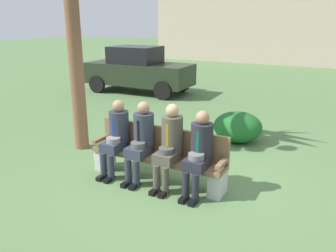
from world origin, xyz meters
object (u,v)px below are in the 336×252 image
(seated_man_rightmost, at_px, (199,149))
(parked_car_near, at_px, (138,70))
(seated_man_centerleft, at_px, (141,138))
(seated_man_centerright, at_px, (170,142))
(seated_man_leftmost, at_px, (116,134))
(park_bench, at_px, (158,155))
(shrub_near_bench, at_px, (238,127))

(seated_man_rightmost, xyz_separation_m, parked_car_near, (-5.15, 6.16, 0.11))
(seated_man_centerleft, relative_size, seated_man_rightmost, 1.02)
(seated_man_centerright, bearing_deg, seated_man_leftmost, -179.74)
(park_bench, xyz_separation_m, seated_man_rightmost, (0.80, -0.14, 0.29))
(seated_man_centerright, xyz_separation_m, seated_man_rightmost, (0.51, -0.00, -0.02))
(seated_man_leftmost, xyz_separation_m, seated_man_centerleft, (0.51, 0.00, 0.01))
(seated_man_leftmost, bearing_deg, park_bench, 10.18)
(seated_man_centerleft, relative_size, shrub_near_bench, 1.24)
(seated_man_leftmost, bearing_deg, seated_man_centerright, 0.26)
(park_bench, relative_size, seated_man_leftmost, 1.82)
(seated_man_centerright, bearing_deg, park_bench, 155.59)
(seated_man_centerleft, distance_m, shrub_near_bench, 2.78)
(seated_man_centerleft, distance_m, parked_car_near, 7.40)
(seated_man_rightmost, relative_size, parked_car_near, 0.33)
(seated_man_leftmost, relative_size, seated_man_rightmost, 1.00)
(seated_man_leftmost, height_order, seated_man_centerright, seated_man_centerright)
(seated_man_leftmost, bearing_deg, seated_man_centerleft, 0.31)
(seated_man_rightmost, bearing_deg, parked_car_near, 129.86)
(park_bench, distance_m, seated_man_rightmost, 0.86)
(park_bench, height_order, seated_man_rightmost, seated_man_rightmost)
(seated_man_leftmost, distance_m, seated_man_rightmost, 1.55)
(seated_man_leftmost, xyz_separation_m, seated_man_rightmost, (1.55, 0.00, 0.00))
(seated_man_centerright, xyz_separation_m, shrub_near_bench, (0.29, 2.62, -0.41))
(seated_man_centerleft, bearing_deg, seated_man_leftmost, -179.69)
(seated_man_rightmost, bearing_deg, seated_man_centerright, 179.53)
(park_bench, xyz_separation_m, seated_man_centerleft, (-0.25, -0.13, 0.30))
(seated_man_rightmost, height_order, shrub_near_bench, seated_man_rightmost)
(seated_man_centerright, height_order, parked_car_near, parked_car_near)
(shrub_near_bench, distance_m, parked_car_near, 6.09)
(seated_man_centerright, bearing_deg, shrub_near_bench, 83.66)
(seated_man_leftmost, distance_m, shrub_near_bench, 2.97)
(park_bench, relative_size, parked_car_near, 0.60)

